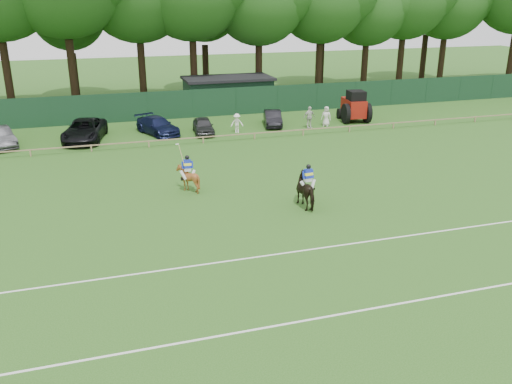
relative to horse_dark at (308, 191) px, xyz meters
name	(u,v)px	position (x,y,z in m)	size (l,w,h in m)	color
ground	(265,245)	(-3.54, -3.79, -0.88)	(160.00, 160.00, 0.00)	#1E4C14
horse_dark	(308,191)	(0.00, 0.00, 0.00)	(0.95, 2.08, 1.75)	black
horse_chestnut	(188,178)	(-5.49, 4.18, -0.13)	(1.20, 1.35, 1.48)	brown
sedan_grey	(0,137)	(-16.80, 17.49, -0.16)	(1.51, 4.33, 1.43)	#323335
suv_black	(85,130)	(-10.91, 17.56, -0.09)	(2.63, 5.70, 1.58)	black
sedan_navy	(158,126)	(-5.39, 17.96, -0.21)	(1.88, 4.63, 1.34)	#13193E
hatch_grey	(203,126)	(-1.91, 17.06, -0.24)	(1.50, 3.72, 1.27)	#2E2E31
estate_black	(273,118)	(4.25, 18.06, -0.24)	(1.34, 3.86, 1.27)	black
spectator_left	(237,123)	(0.73, 16.60, -0.11)	(0.99, 0.57, 1.53)	white
spectator_mid	(309,117)	(6.85, 16.40, 0.02)	(1.05, 0.44, 1.80)	beige
spectator_right	(326,116)	(8.49, 16.66, -0.05)	(0.81, 0.53, 1.65)	silver
rider_dark	(308,176)	(0.00, -0.01, 0.77)	(0.94, 0.41, 1.41)	silver
rider_chestnut	(187,167)	(-5.50, 4.17, 0.56)	(0.94, 0.61, 2.05)	silver
pitch_lines	(293,283)	(-3.54, -7.29, -0.87)	(60.00, 5.10, 0.01)	silver
pitch_rail	(190,138)	(-3.54, 14.21, -0.43)	(62.10, 0.10, 0.50)	#997F5B
perimeter_fence	(170,105)	(-3.54, 23.21, 0.37)	(92.08, 0.08, 2.50)	#14351E
utility_shed	(228,93)	(2.46, 26.21, 0.66)	(8.40, 4.40, 3.04)	#14331E
tree_row	(179,102)	(-1.54, 31.21, -0.88)	(96.00, 12.00, 21.00)	#26561C
tractor	(354,107)	(11.51, 17.54, 0.40)	(2.53, 3.46, 2.71)	maroon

